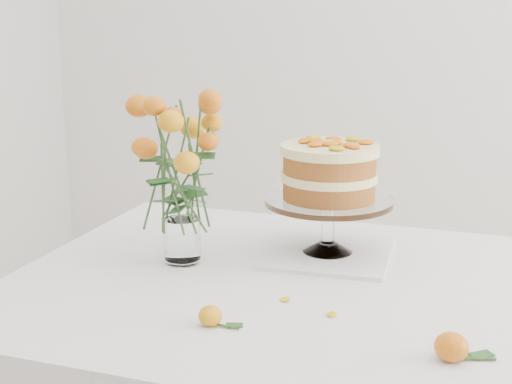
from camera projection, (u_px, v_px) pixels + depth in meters
The scene contains 8 objects.
table at pixel (356, 327), 1.43m from camera, with size 1.43×0.93×0.76m.
napkin at pixel (327, 253), 1.61m from camera, with size 0.28×0.28×0.01m, color silver.
cake_stand at pixel (329, 178), 1.57m from camera, with size 0.29×0.29×0.26m.
rose_vase at pixel (180, 158), 1.51m from camera, with size 0.29×0.29×0.40m.
loose_rose_near at pixel (210, 316), 1.25m from camera, with size 0.08×0.04×0.04m.
loose_rose_far at pixel (452, 347), 1.12m from camera, with size 0.10×0.05×0.05m.
stray_petal_a at pixel (285, 299), 1.36m from camera, with size 0.03×0.02×0.00m, color gold.
stray_petal_b at pixel (332, 314), 1.29m from camera, with size 0.03×0.02×0.00m, color gold.
Camera 1 is at (0.24, -1.32, 1.29)m, focal length 50.00 mm.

